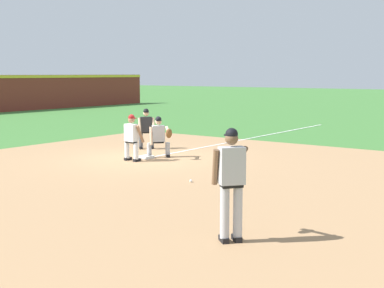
# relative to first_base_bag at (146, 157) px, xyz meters

# --- Properties ---
(ground_plane) EXTENTS (160.00, 160.00, 0.00)m
(ground_plane) POSITION_rel_first_base_bag_xyz_m (0.00, 0.00, -0.04)
(ground_plane) COLOR #3D7533
(infield_dirt_patch) EXTENTS (18.00, 18.00, 0.01)m
(infield_dirt_patch) POSITION_rel_first_base_bag_xyz_m (-2.83, -3.39, -0.04)
(infield_dirt_patch) COLOR #A87F56
(infield_dirt_patch) RESTS_ON ground
(foul_line_stripe) EXTENTS (14.07, 0.10, 0.00)m
(foul_line_stripe) POSITION_rel_first_base_bag_xyz_m (7.04, 0.00, -0.04)
(foul_line_stripe) COLOR white
(foul_line_stripe) RESTS_ON ground
(first_base_bag) EXTENTS (0.38, 0.38, 0.09)m
(first_base_bag) POSITION_rel_first_base_bag_xyz_m (0.00, 0.00, 0.00)
(first_base_bag) COLOR white
(first_base_bag) RESTS_ON ground
(baseball) EXTENTS (0.07, 0.07, 0.07)m
(baseball) POSITION_rel_first_base_bag_xyz_m (-2.20, -3.41, -0.01)
(baseball) COLOR white
(baseball) RESTS_ON ground
(pitcher) EXTENTS (0.85, 0.54, 1.86)m
(pitcher) POSITION_rel_first_base_bag_xyz_m (-5.62, -6.75, 1.01)
(pitcher) COLOR black
(pitcher) RESTS_ON ground
(first_baseman) EXTENTS (0.71, 1.09, 1.34)m
(first_baseman) POSITION_rel_first_base_bag_xyz_m (0.39, -0.23, 0.69)
(first_baseman) COLOR black
(first_baseman) RESTS_ON ground
(baserunner) EXTENTS (0.46, 0.61, 1.46)m
(baserunner) POSITION_rel_first_base_bag_xyz_m (-0.63, 0.04, 0.75)
(baserunner) COLOR black
(baserunner) RESTS_ON ground
(umpire) EXTENTS (0.68, 0.66, 1.46)m
(umpire) POSITION_rel_first_base_bag_xyz_m (1.69, 1.47, 0.75)
(umpire) COLOR black
(umpire) RESTS_ON ground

